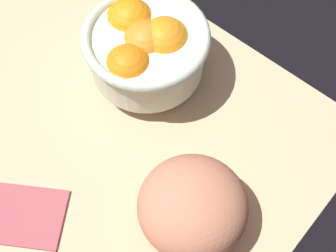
% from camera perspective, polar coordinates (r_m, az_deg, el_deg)
% --- Properties ---
extents(ground_plane, '(0.66, 0.61, 0.03)m').
position_cam_1_polar(ground_plane, '(0.78, -8.92, -2.19)').
color(ground_plane, '#D6AE84').
extents(fruit_bowl, '(0.19, 0.19, 0.12)m').
position_cam_1_polar(fruit_bowl, '(0.76, -2.59, 8.76)').
color(fruit_bowl, silver).
rests_on(fruit_bowl, ground).
extents(bread_loaf, '(0.18, 0.18, 0.10)m').
position_cam_1_polar(bread_loaf, '(0.67, 2.82, -9.09)').
color(bread_loaf, tan).
rests_on(bread_loaf, ground).
extents(napkin_folded, '(0.17, 0.16, 0.01)m').
position_cam_1_polar(napkin_folded, '(0.74, -17.28, -9.63)').
color(napkin_folded, '#AE4F58').
rests_on(napkin_folded, ground).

